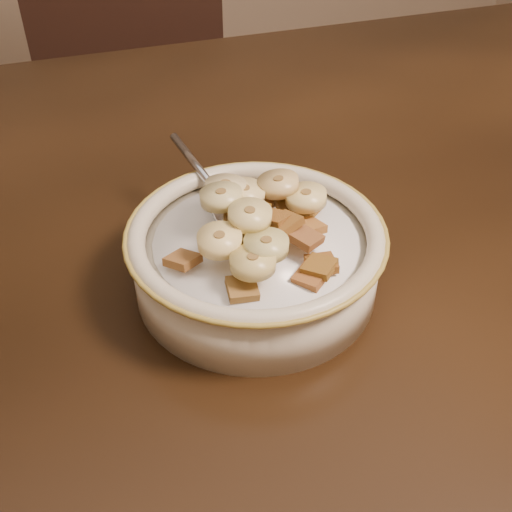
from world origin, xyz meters
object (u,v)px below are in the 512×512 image
object	(u,v)px
chair	(152,129)
spoon	(236,216)
cereal_bowl	(256,264)
table	(317,244)

from	to	relation	value
chair	spoon	bearing A→B (deg)	-86.20
cereal_bowl	spoon	world-z (taller)	spoon
cereal_bowl	spoon	bearing A→B (deg)	102.15
chair	spoon	size ratio (longest dim) A/B	20.51
table	cereal_bowl	world-z (taller)	cereal_bowl
cereal_bowl	chair	bearing A→B (deg)	85.36
chair	spoon	world-z (taller)	chair
chair	cereal_bowl	xyz separation A→B (m)	(-0.07, -0.82, 0.32)
table	chair	size ratio (longest dim) A/B	1.54
table	chair	distance (m)	0.81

